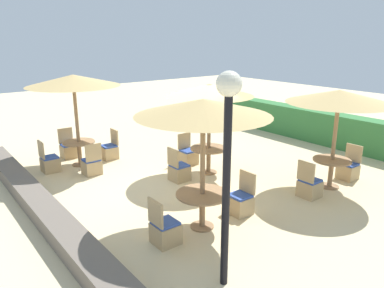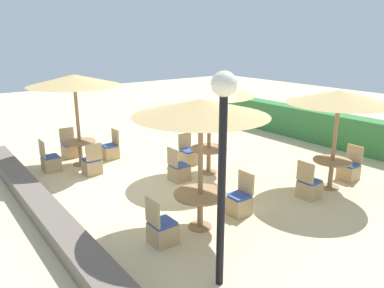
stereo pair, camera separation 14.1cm
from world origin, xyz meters
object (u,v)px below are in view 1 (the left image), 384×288
(round_table_center, at_px, (209,153))
(patio_chair_back_right_south, at_px, (309,187))
(patio_chair_back_right_north, at_px, (348,169))
(patio_chair_front_left_east, at_px, (92,165))
(round_table_front_right, at_px, (202,201))
(patio_chair_front_left_west, at_px, (69,149))
(round_table_front_left, at_px, (79,147))
(patio_chair_front_right_south, at_px, (165,231))
(parasol_back_right, at_px, (339,97))
(parasol_center, at_px, (209,90))
(patio_chair_front_left_north, at_px, (110,151))
(lamp_post, at_px, (227,140))
(parasol_front_left, at_px, (73,81))
(parasol_front_right, at_px, (203,108))
(patio_chair_center_south, at_px, (179,171))
(patio_chair_front_left_south, at_px, (50,163))
(patio_chair_front_right_north, at_px, (240,202))
(round_table_back_right, at_px, (331,166))
(patio_chair_center_west, at_px, (188,156))

(round_table_center, height_order, patio_chair_back_right_south, patio_chair_back_right_south)
(patio_chair_back_right_north, relative_size, patio_chair_front_left_east, 1.00)
(patio_chair_back_right_north, bearing_deg, round_table_center, 45.16)
(patio_chair_front_left_east, bearing_deg, round_table_front_right, -82.92)
(patio_chair_front_left_west, bearing_deg, round_table_center, 124.60)
(round_table_center, bearing_deg, round_table_front_left, -137.79)
(patio_chair_front_right_south, bearing_deg, parasol_back_right, 86.08)
(parasol_center, xyz_separation_m, patio_chair_front_left_north, (-2.88, -1.66, -2.09))
(patio_chair_front_right_south, bearing_deg, round_table_front_left, 174.91)
(round_table_front_right, bearing_deg, parasol_center, 137.41)
(lamp_post, bearing_deg, parasol_front_left, 176.73)
(lamp_post, height_order, parasol_front_right, lamp_post)
(round_table_center, distance_m, patio_chair_center_south, 1.06)
(patio_chair_center_south, distance_m, parasol_front_left, 3.99)
(patio_chair_back_right_north, distance_m, patio_chair_front_left_north, 7.08)
(patio_chair_back_right_south, bearing_deg, patio_chair_front_left_east, -143.06)
(patio_chair_front_left_north, bearing_deg, lamp_post, 168.71)
(parasol_back_right, bearing_deg, patio_chair_front_left_north, -148.40)
(parasol_back_right, height_order, patio_chair_front_left_south, parasol_back_right)
(patio_chair_back_right_south, distance_m, patio_chair_front_right_south, 3.96)
(round_table_center, distance_m, patio_chair_front_left_west, 4.64)
(patio_chair_back_right_north, relative_size, parasol_front_right, 0.35)
(round_table_center, height_order, round_table_front_left, round_table_center)
(round_table_front_right, distance_m, patio_chair_front_right_north, 1.10)
(parasol_front_left, xyz_separation_m, parasol_front_right, (5.23, 0.48, -0.06))
(parasol_center, height_order, patio_chair_front_left_south, parasol_center)
(round_table_front_left, bearing_deg, patio_chair_front_left_east, -2.69)
(parasol_center, relative_size, round_table_front_right, 2.37)
(parasol_center, height_order, patio_chair_back_right_south, parasol_center)
(round_table_front_right, bearing_deg, round_table_back_right, 84.34)
(round_table_center, distance_m, round_table_front_right, 3.17)
(patio_chair_back_right_south, xyz_separation_m, patio_chair_front_left_south, (-5.63, -4.38, 0.00))
(patio_chair_front_left_east, bearing_deg, parasol_back_right, -46.08)
(parasol_front_right, bearing_deg, patio_chair_center_south, 154.44)
(parasol_back_right, bearing_deg, patio_chair_center_west, -154.01)
(parasol_center, xyz_separation_m, round_table_front_left, (-2.90, -2.63, -1.80))
(patio_chair_center_south, height_order, patio_chair_front_right_south, same)
(round_table_center, relative_size, patio_chair_front_left_east, 1.11)
(patio_chair_back_right_south, distance_m, patio_chair_front_right_north, 1.98)
(patio_chair_center_south, bearing_deg, patio_chair_front_left_north, -167.31)
(round_table_front_left, bearing_deg, patio_chair_back_right_north, 43.67)
(parasol_center, bearing_deg, patio_chair_back_right_south, 17.00)
(patio_chair_center_south, bearing_deg, round_table_back_right, 45.52)
(patio_chair_back_right_north, bearing_deg, patio_chair_back_right_south, 92.31)
(patio_chair_front_right_north, bearing_deg, patio_chair_center_south, -1.83)
(patio_chair_front_left_north, bearing_deg, patio_chair_front_left_west, 46.39)
(patio_chair_center_west, xyz_separation_m, parasol_back_right, (3.68, 1.79, 2.08))
(patio_chair_front_left_east, height_order, parasol_front_right, parasol_front_right)
(parasol_front_right, bearing_deg, lamp_post, -28.58)
(patio_chair_front_right_south, bearing_deg, parasol_front_right, 93.34)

